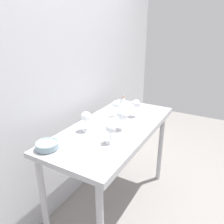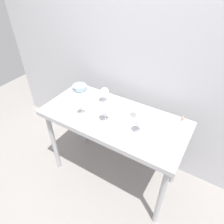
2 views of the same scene
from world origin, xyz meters
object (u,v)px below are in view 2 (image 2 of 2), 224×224
wine_glass_near_right (140,122)px  tasting_sheet_lower (84,102)px  wine_glass_far_left (104,92)px  tasting_bowl (80,87)px  decanter_funnel (182,122)px  wine_glass_near_left (82,105)px  tasting_sheet_upper (155,121)px  wine_glass_far_right (136,108)px  open_notebook (119,110)px  wine_glass_near_center (105,110)px

wine_glass_near_right → tasting_sheet_lower: wine_glass_near_right is taller
wine_glass_far_left → tasting_bowl: size_ratio=1.05×
wine_glass_near_right → tasting_bowl: (-0.88, 0.29, -0.09)m
tasting_bowl → wine_glass_near_right: bearing=-18.6°
wine_glass_far_left → tasting_sheet_lower: size_ratio=0.69×
decanter_funnel → wine_glass_far_left: bearing=-176.1°
wine_glass_near_left → wine_glass_far_left: size_ratio=0.93×
tasting_sheet_upper → wine_glass_near_right: bearing=-87.0°
wine_glass_far_left → decanter_funnel: size_ratio=1.31×
wine_glass_near_right → tasting_bowl: 0.93m
wine_glass_near_right → decanter_funnel: bearing=44.6°
tasting_sheet_upper → decanter_funnel: size_ratio=2.09×
wine_glass_near_left → wine_glass_far_right: wine_glass_far_right is taller
tasting_sheet_lower → open_notebook: bearing=10.8°
open_notebook → tasting_bowl: tasting_bowl is taller
open_notebook → wine_glass_far_left: bearing=147.3°
wine_glass_near_left → tasting_sheet_lower: bearing=123.1°
tasting_bowl → tasting_sheet_upper: bearing=-5.0°
wine_glass_near_right → decanter_funnel: 0.41m
tasting_bowl → wine_glass_near_left: bearing=-48.3°
tasting_sheet_upper → tasting_sheet_lower: bearing=-151.3°
wine_glass_near_right → decanter_funnel: (0.29, 0.28, -0.08)m
tasting_sheet_upper → tasting_bowl: size_ratio=1.67×
wine_glass_far_left → wine_glass_far_right: bearing=-9.8°
tasting_sheet_upper → wine_glass_near_center: bearing=-128.7°
wine_glass_near_right → wine_glass_far_left: 0.55m
decanter_funnel → open_notebook: bearing=-170.7°
wine_glass_near_center → decanter_funnel: wine_glass_near_center is taller
wine_glass_far_right → decanter_funnel: bearing=16.9°
open_notebook → decanter_funnel: bearing=-11.0°
wine_glass_near_center → wine_glass_near_right: wine_glass_near_center is taller
wine_glass_near_center → wine_glass_far_right: bearing=39.4°
wine_glass_near_left → wine_glass_far_right: size_ratio=0.96×
tasting_sheet_lower → wine_glass_near_left: bearing=-56.3°
wine_glass_near_right → open_notebook: (-0.30, 0.19, -0.12)m
wine_glass_near_center → open_notebook: bearing=82.7°
wine_glass_near_center → wine_glass_near_left: bearing=-172.7°
wine_glass_far_left → tasting_sheet_lower: 0.24m
wine_glass_near_center → wine_glass_near_left: 0.25m
wine_glass_far_left → tasting_bowl: (-0.38, 0.07, -0.09)m
wine_glass_near_center → wine_glass_far_right: wine_glass_near_center is taller
wine_glass_near_left → open_notebook: 0.37m
wine_glass_far_left → decanter_funnel: wine_glass_far_left is taller
open_notebook → decanter_funnel: size_ratio=3.05×
wine_glass_far_right → open_notebook: size_ratio=0.41×
wine_glass_near_right → wine_glass_far_right: 0.20m
wine_glass_near_right → wine_glass_far_right: (-0.11, 0.16, -0.01)m
wine_glass_near_left → wine_glass_far_left: wine_glass_far_left is taller
wine_glass_near_left → open_notebook: size_ratio=0.40×
wine_glass_far_left → open_notebook: (0.20, -0.04, -0.12)m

